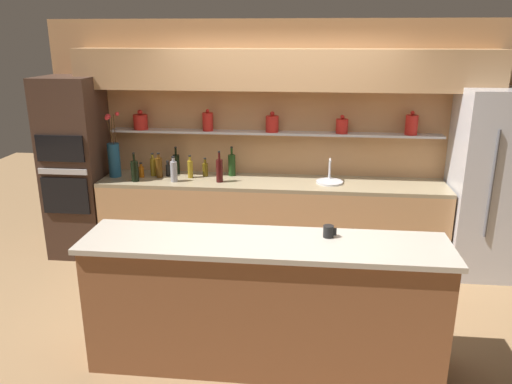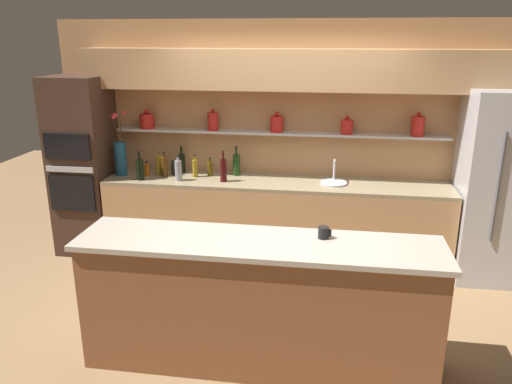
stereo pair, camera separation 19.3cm
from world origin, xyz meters
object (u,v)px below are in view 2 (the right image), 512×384
object	(u,v)px
bottle_spirit_2	(178,170)
bottle_sauce_0	(173,168)
sink_fixture	(334,181)
bottle_wine_4	(237,164)
bottle_wine_8	(140,169)
bottle_spirit_5	(164,166)
bottle_sauce_9	(147,170)
bottle_oil_10	(210,169)
coffee_mug	(323,233)
refrigerator	(501,187)
flower_vase	(120,156)
bottle_oil_6	(195,168)
oven_tower	(84,166)
bottle_wine_1	(223,170)
bottle_wine_7	(182,163)
bottle_oil_3	(159,165)

from	to	relation	value
bottle_spirit_2	bottle_sauce_0	bearing A→B (deg)	120.60
sink_fixture	bottle_wine_4	size ratio (longest dim) A/B	0.86
bottle_wine_4	bottle_wine_8	world-z (taller)	bottle_wine_4
bottle_spirit_5	bottle_sauce_9	size ratio (longest dim) A/B	1.68
bottle_oil_10	coffee_mug	distance (m)	2.28
bottle_sauce_0	bottle_oil_10	size ratio (longest dim) A/B	0.82
bottle_spirit_5	refrigerator	bearing A→B (deg)	-1.01
flower_vase	sink_fixture	xyz separation A→B (m)	(2.38, 0.01, -0.19)
bottle_oil_6	sink_fixture	bearing A→B (deg)	-1.33
oven_tower	bottle_oil_6	xyz separation A→B (m)	(1.29, 0.05, 0.02)
bottle_wine_1	bottle_wine_4	xyz separation A→B (m)	(0.09, 0.27, -0.01)
bottle_oil_6	bottle_oil_10	bearing A→B (deg)	24.45
bottle_oil_10	bottle_wine_7	bearing A→B (deg)	168.73
bottle_spirit_2	bottle_oil_6	size ratio (longest dim) A/B	1.09
bottle_sauce_9	flower_vase	bearing A→B (deg)	-179.38
sink_fixture	bottle_sauce_0	world-z (taller)	sink_fixture
bottle_wine_7	bottle_spirit_5	bearing A→B (deg)	-133.59
bottle_spirit_2	bottle_wine_8	distance (m)	0.42
oven_tower	sink_fixture	size ratio (longest dim) A/B	7.05
sink_fixture	bottle_wine_7	size ratio (longest dim) A/B	0.91
bottle_wine_4	bottle_sauce_0	bearing A→B (deg)	-172.51
bottle_sauce_9	coffee_mug	bearing A→B (deg)	-41.31
bottle_sauce_9	bottle_spirit_5	bearing A→B (deg)	4.76
bottle_oil_3	bottle_sauce_9	world-z (taller)	bottle_oil_3
bottle_spirit_5	bottle_sauce_9	world-z (taller)	bottle_spirit_5
oven_tower	bottle_oil_3	distance (m)	0.87
refrigerator	coffee_mug	size ratio (longest dim) A/B	19.82
bottle_oil_6	refrigerator	bearing A→B (deg)	-1.51
bottle_wine_7	bottle_oil_10	distance (m)	0.36
bottle_spirit_2	bottle_oil_6	xyz separation A→B (m)	(0.14, 0.17, -0.01)
bottle_oil_3	bottle_wine_8	bearing A→B (deg)	-118.17
flower_vase	bottle_sauce_9	world-z (taller)	flower_vase
bottle_sauce_0	bottle_wine_4	world-z (taller)	bottle_wine_4
refrigerator	bottle_sauce_9	xyz separation A→B (m)	(-3.74, 0.05, 0.02)
bottle_sauce_0	coffee_mug	size ratio (longest dim) A/B	1.78
oven_tower	coffee_mug	bearing A→B (deg)	-32.49
refrigerator	bottle_oil_10	xyz separation A→B (m)	(-3.04, 0.15, 0.03)
bottle_sauce_0	bottle_sauce_9	world-z (taller)	bottle_sauce_0
bottle_wine_1	bottle_oil_3	xyz separation A→B (m)	(-0.79, 0.17, -0.03)
bottle_oil_10	bottle_sauce_0	bearing A→B (deg)	-176.79
oven_tower	bottle_oil_3	world-z (taller)	oven_tower
bottle_spirit_5	bottle_wine_8	size ratio (longest dim) A/B	0.88
flower_vase	sink_fixture	size ratio (longest dim) A/B	2.52
refrigerator	bottle_oil_10	world-z (taller)	refrigerator
bottle_wine_4	bottle_sauce_9	xyz separation A→B (m)	(-0.99, -0.18, -0.06)
bottle_wine_7	coffee_mug	bearing A→B (deg)	-49.58
bottle_sauce_0	bottle_spirit_5	distance (m)	0.11
bottle_spirit_2	coffee_mug	world-z (taller)	bottle_spirit_2
bottle_wine_7	bottle_oil_10	bearing A→B (deg)	-11.27
bottle_spirit_5	bottle_oil_10	xyz separation A→B (m)	(0.50, 0.09, -0.03)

